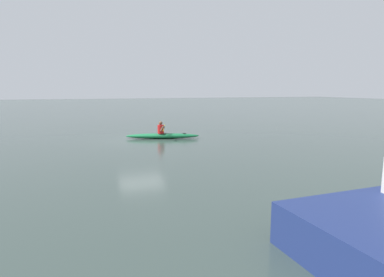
{
  "coord_description": "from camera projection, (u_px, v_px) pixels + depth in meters",
  "views": [
    {
      "loc": [
        3.15,
        17.76,
        2.87
      ],
      "look_at": [
        -1.57,
        4.23,
        0.65
      ],
      "focal_mm": 30.12,
      "sensor_mm": 36.0,
      "label": 1
    }
  ],
  "objects": [
    {
      "name": "ground_plane",
      "position": [
        141.0,
        140.0,
        18.03
      ],
      "size": [
        160.0,
        160.0,
        0.0
      ],
      "primitive_type": "plane",
      "color": "#384742"
    },
    {
      "name": "kayak",
      "position": [
        163.0,
        136.0,
        18.72
      ],
      "size": [
        4.24,
        1.77,
        0.3
      ],
      "color": "#19723F",
      "rests_on": "ground"
    },
    {
      "name": "kayaker",
      "position": [
        161.0,
        128.0,
        18.65
      ],
      "size": [
        0.73,
        2.34,
        0.71
      ],
      "color": "red",
      "rests_on": "kayak"
    }
  ]
}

